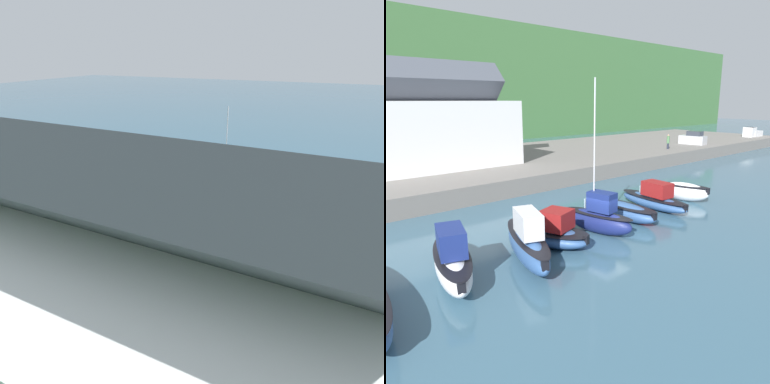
# 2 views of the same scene
# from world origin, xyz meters

# --- Properties ---
(ground_plane) EXTENTS (320.00, 320.00, 0.00)m
(ground_plane) POSITION_xyz_m (0.00, 0.00, 0.00)
(ground_plane) COLOR #385B70
(quay_promenade) EXTENTS (126.64, 24.86, 1.72)m
(quay_promenade) POSITION_xyz_m (0.00, 24.93, 0.86)
(quay_promenade) COLOR slate
(quay_promenade) RESTS_ON ground_plane
(harbor_clubhouse) EXTENTS (20.70, 11.52, 11.39)m
(harbor_clubhouse) POSITION_xyz_m (-3.72, 25.17, 5.84)
(harbor_clubhouse) COLOR white
(harbor_clubhouse) RESTS_ON quay_promenade
(moored_boat_1) EXTENTS (2.48, 8.69, 1.50)m
(moored_boat_1) POSITION_xyz_m (-14.88, 0.01, 0.79)
(moored_boat_1) COLOR #33568E
(moored_boat_1) RESTS_ON ground_plane
(moored_boat_2) EXTENTS (3.56, 6.85, 2.83)m
(moored_boat_2) POSITION_xyz_m (-10.48, 0.64, 1.05)
(moored_boat_2) COLOR silver
(moored_boat_2) RESTS_ON ground_plane
(moored_boat_3) EXTENTS (3.83, 7.20, 3.02)m
(moored_boat_3) POSITION_xyz_m (-6.43, -0.03, 1.13)
(moored_boat_3) COLOR #33568E
(moored_boat_3) RESTS_ON ground_plane
(moored_boat_4) EXTENTS (3.88, 5.42, 2.33)m
(moored_boat_4) POSITION_xyz_m (-3.87, 0.83, 0.84)
(moored_boat_4) COLOR #33568E
(moored_boat_4) RESTS_ON ground_plane
(moored_boat_5) EXTENTS (2.47, 5.46, 10.19)m
(moored_boat_5) POSITION_xyz_m (-0.18, 0.61, 1.10)
(moored_boat_5) COLOR navy
(moored_boat_5) RESTS_ON ground_plane
(moored_boat_6) EXTENTS (1.96, 6.01, 1.31)m
(moored_boat_6) POSITION_xyz_m (3.31, 1.37, 0.70)
(moored_boat_6) COLOR #33568E
(moored_boat_6) RESTS_ON ground_plane
(moored_boat_7) EXTENTS (2.57, 7.15, 2.30)m
(moored_boat_7) POSITION_xyz_m (7.42, 1.70, 0.82)
(moored_boat_7) COLOR #33568E
(moored_boat_7) RESTS_ON ground_plane
(moored_boat_8) EXTENTS (2.42, 4.81, 1.64)m
(moored_boat_8) POSITION_xyz_m (11.51, 1.51, 0.86)
(moored_boat_8) COLOR white
(moored_boat_8) RESTS_ON ground_plane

